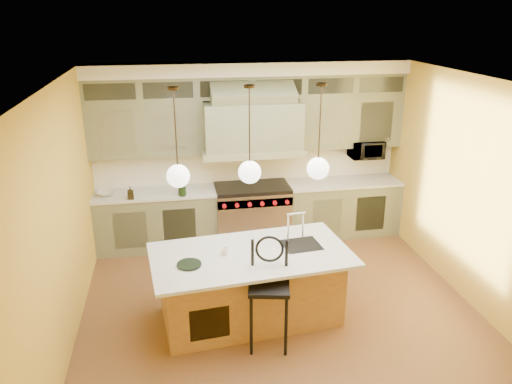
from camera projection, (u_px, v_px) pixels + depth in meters
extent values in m
plane|color=brown|center=(280.00, 310.00, 6.42)|extent=(5.00, 5.00, 0.00)
plane|color=white|center=(284.00, 82.00, 5.42)|extent=(5.00, 5.00, 0.00)
plane|color=gold|center=(248.00, 151.00, 8.23)|extent=(5.00, 0.00, 5.00)
plane|color=gold|center=(358.00, 332.00, 3.61)|extent=(5.00, 0.00, 5.00)
plane|color=gold|center=(62.00, 221.00, 5.51)|extent=(0.00, 5.00, 5.00)
plane|color=gold|center=(474.00, 193.00, 6.33)|extent=(0.00, 5.00, 5.00)
cube|color=#767959|center=(157.00, 220.00, 8.02)|extent=(1.90, 0.65, 0.90)
cube|color=#767959|center=(341.00, 208.00, 8.53)|extent=(1.90, 0.65, 0.90)
cube|color=silver|center=(155.00, 193.00, 7.86)|extent=(1.90, 0.68, 0.04)
cube|color=silver|center=(343.00, 182.00, 8.37)|extent=(1.90, 0.68, 0.04)
cube|color=white|center=(249.00, 164.00, 8.29)|extent=(5.00, 0.04, 0.56)
cube|color=#767959|center=(146.00, 129.00, 7.64)|extent=(1.75, 0.35, 0.85)
cube|color=#767959|center=(348.00, 121.00, 8.17)|extent=(1.75, 0.35, 0.85)
cube|color=#767959|center=(252.00, 125.00, 7.74)|extent=(1.50, 0.70, 0.75)
cube|color=gray|center=(252.00, 150.00, 7.87)|extent=(1.60, 0.76, 0.10)
cube|color=#333833|center=(250.00, 86.00, 7.70)|extent=(5.00, 0.35, 0.35)
cube|color=white|center=(250.00, 68.00, 7.58)|extent=(5.00, 0.47, 0.20)
cube|color=silver|center=(252.00, 215.00, 8.25)|extent=(1.20, 0.70, 0.90)
cube|color=black|center=(252.00, 187.00, 8.09)|extent=(1.20, 0.70, 0.06)
cube|color=silver|center=(255.00, 203.00, 7.84)|extent=(1.20, 0.06, 0.14)
cube|color=#915933|center=(250.00, 286.00, 6.14)|extent=(2.20, 1.21, 0.88)
cube|color=silver|center=(251.00, 255.00, 5.93)|extent=(2.48, 1.48, 0.04)
cube|color=black|center=(301.00, 246.00, 6.14)|extent=(0.49, 0.45, 0.05)
cylinder|color=black|center=(251.00, 326.00, 5.49)|extent=(0.04, 0.04, 0.74)
cylinder|color=black|center=(286.00, 327.00, 5.47)|extent=(0.04, 0.04, 0.74)
cylinder|color=black|center=(253.00, 307.00, 5.84)|extent=(0.04, 0.04, 0.74)
cylinder|color=black|center=(285.00, 307.00, 5.83)|extent=(0.04, 0.04, 0.74)
cube|color=black|center=(269.00, 286.00, 5.52)|extent=(0.53, 0.53, 0.05)
torus|color=black|center=(270.00, 249.00, 5.58)|extent=(0.32, 0.10, 0.32)
imported|color=black|center=(366.00, 149.00, 8.32)|extent=(0.54, 0.37, 0.30)
imported|color=black|center=(182.00, 186.00, 7.64)|extent=(0.13, 0.13, 0.33)
imported|color=black|center=(131.00, 193.00, 7.53)|extent=(0.09, 0.09, 0.20)
imported|color=silver|center=(106.00, 193.00, 7.70)|extent=(0.29, 0.29, 0.07)
imported|color=white|center=(225.00, 251.00, 5.88)|extent=(0.09, 0.09, 0.09)
cylinder|color=#2D2319|center=(173.00, 88.00, 5.16)|extent=(0.12, 0.12, 0.03)
cylinder|color=#2D2319|center=(176.00, 130.00, 5.32)|extent=(0.02, 0.02, 0.93)
sphere|color=white|center=(178.00, 176.00, 5.49)|extent=(0.26, 0.26, 0.26)
cylinder|color=#2D2319|center=(249.00, 86.00, 5.29)|extent=(0.12, 0.12, 0.03)
cylinder|color=#2D2319|center=(249.00, 127.00, 5.45)|extent=(0.02, 0.02, 0.93)
sphere|color=white|center=(250.00, 172.00, 5.62)|extent=(0.26, 0.26, 0.26)
cylinder|color=#2D2319|center=(322.00, 84.00, 5.42)|extent=(0.12, 0.12, 0.03)
cylinder|color=#2D2319|center=(320.00, 125.00, 5.58)|extent=(0.02, 0.02, 0.93)
sphere|color=white|center=(318.00, 168.00, 5.76)|extent=(0.26, 0.26, 0.26)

